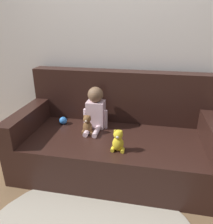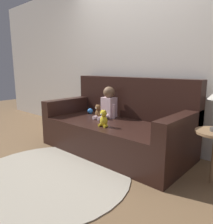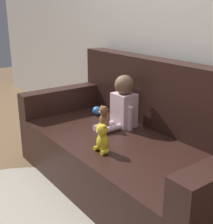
% 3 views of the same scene
% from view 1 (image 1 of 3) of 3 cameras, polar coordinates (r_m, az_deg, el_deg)
% --- Properties ---
extents(ground_plane, '(12.00, 12.00, 0.00)m').
position_cam_1_polar(ground_plane, '(2.51, 2.08, -14.55)').
color(ground_plane, brown).
extents(wall_back, '(8.00, 0.05, 2.60)m').
position_cam_1_polar(wall_back, '(2.57, 4.63, 17.81)').
color(wall_back, silver).
rests_on(wall_back, ground_plane).
extents(couch, '(2.03, 0.97, 1.01)m').
position_cam_1_polar(couch, '(2.39, 2.49, -7.15)').
color(couch, black).
rests_on(couch, ground_plane).
extents(person_baby, '(0.27, 0.36, 0.45)m').
position_cam_1_polar(person_baby, '(2.37, -2.89, 0.60)').
color(person_baby, silver).
rests_on(person_baby, couch).
extents(teddy_bear_brown, '(0.12, 0.09, 0.21)m').
position_cam_1_polar(teddy_bear_brown, '(2.28, -5.02, -3.35)').
color(teddy_bear_brown, brown).
rests_on(teddy_bear_brown, couch).
extents(plush_toy_side, '(0.12, 0.10, 0.21)m').
position_cam_1_polar(plush_toy_side, '(1.97, 3.03, -7.60)').
color(plush_toy_side, yellow).
rests_on(plush_toy_side, couch).
extents(toy_ball, '(0.09, 0.09, 0.09)m').
position_cam_1_polar(toy_ball, '(2.54, -11.25, -2.20)').
color(toy_ball, '#337FDB').
rests_on(toy_ball, couch).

